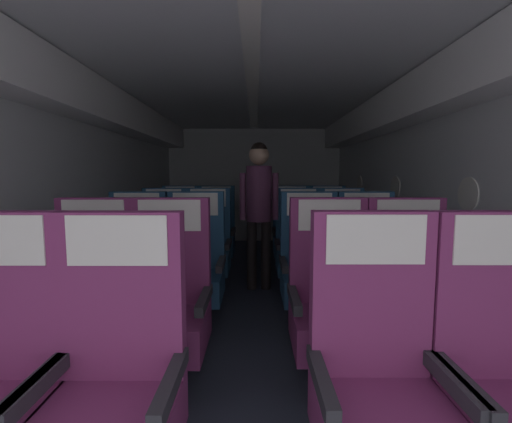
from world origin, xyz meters
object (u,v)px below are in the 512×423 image
Objects in this scene: seat_c_left_aisle at (194,268)px; seat_e_left_window at (178,235)px; seat_e_left_aisle at (215,235)px; seat_d_left_aisle at (206,248)px; seat_b_right_aisle at (409,304)px; seat_c_right_aisle at (367,268)px; seat_e_right_window at (290,235)px; seat_b_right_window at (329,304)px; flight_attendant at (258,199)px; seat_d_left_window at (162,248)px; seat_b_left_aisle at (167,305)px; seat_e_right_aisle at (327,235)px; seat_c_left_window at (134,269)px; seat_d_right_window at (298,248)px; seat_b_left_window at (89,305)px; seat_d_right_aisle at (342,248)px; seat_a_right_aisle at (508,386)px; seat_a_left_aisle at (112,388)px; seat_a_right_window at (378,384)px; seat_c_right_window at (309,268)px.

seat_c_left_aisle is 1.80m from seat_e_left_window.
seat_d_left_aisle is at bearing -89.71° from seat_e_left_aisle.
seat_b_right_aisle is 0.87m from seat_c_right_aisle.
seat_b_right_window is at bearing -90.33° from seat_e_right_window.
flight_attendant reaches higher than seat_e_left_aisle.
seat_d_left_window is 1.00× the size of seat_e_left_window.
seat_b_left_aisle is at bearing -179.74° from seat_b_right_aisle.
seat_b_left_aisle and seat_e_right_aisle have the same top height.
seat_d_left_window is at bearing -179.08° from seat_d_left_aisle.
flight_attendant reaches higher than seat_b_left_aisle.
seat_c_left_window is 1.00× the size of seat_d_right_window.
seat_b_left_window is 1.00× the size of seat_d_left_aisle.
seat_b_left_window is 2.67m from seat_d_right_aisle.
seat_c_left_window is (-1.52, 0.84, 0.00)m from seat_b_right_window.
seat_b_right_aisle and seat_d_left_aisle have the same top height.
seat_c_left_window is (-0.50, 0.86, 0.00)m from seat_b_left_aisle.
seat_a_right_aisle and seat_e_left_window have the same top height.
seat_b_left_window is 2.20m from seat_c_right_aisle.
seat_a_left_aisle is at bearing -111.36° from seat_d_right_window.
seat_d_right_aisle is (2.02, 0.89, 0.00)m from seat_c_left_window.
seat_b_left_window is 1.74m from seat_d_left_window.
seat_e_left_aisle is (0.49, 2.62, 0.00)m from seat_b_left_window.
seat_d_right_window is at bearing -0.24° from seat_d_left_aisle.
seat_d_right_aisle is at bearing 23.67° from seat_c_left_window.
seat_e_left_window is (-0.49, 3.49, 0.00)m from seat_a_left_aisle.
seat_a_right_window is 1.80m from seat_c_right_aisle.
seat_b_left_window is at bearing -120.16° from seat_e_right_window.
seat_c_left_window is (-1.53, 1.71, 0.00)m from seat_a_right_window.
seat_a_right_window and seat_b_right_aisle have the same top height.
seat_d_right_aisle and seat_e_right_window have the same top height.
seat_d_left_aisle is at bearing 89.65° from seat_b_left_aisle.
seat_c_right_aisle is 1.00× the size of seat_d_right_window.
seat_c_right_window is at bearing -106.29° from seat_e_right_aisle.
seat_c_right_window is 1.00× the size of seat_e_left_window.
seat_c_right_window is 1.82m from seat_e_right_aisle.
seat_c_left_window is 0.69× the size of flight_attendant.
seat_d_left_aisle and seat_e_right_window have the same top height.
seat_d_left_aisle is 1.76m from seat_e_right_aisle.
seat_b_left_window is 2.13m from flight_attendant.
seat_a_right_aisle is at bearing -29.35° from seat_b_left_aisle.
seat_b_right_aisle and seat_c_right_aisle have the same top height.
seat_b_left_aisle is 1.00× the size of seat_c_right_aisle.
seat_d_right_window is (-0.50, -0.01, 0.00)m from seat_d_right_aisle.
seat_a_right_aisle is 2.61m from seat_d_right_aisle.
flight_attendant reaches higher than seat_a_left_aisle.
seat_b_left_aisle and seat_c_left_aisle have the same top height.
flight_attendant is at bearing 136.71° from seat_c_right_aisle.
seat_d_left_window is 2.20m from seat_e_right_aisle.
seat_e_left_window and seat_e_right_aisle have the same top height.
flight_attendant is (0.57, 0.88, 0.54)m from seat_c_left_aisle.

